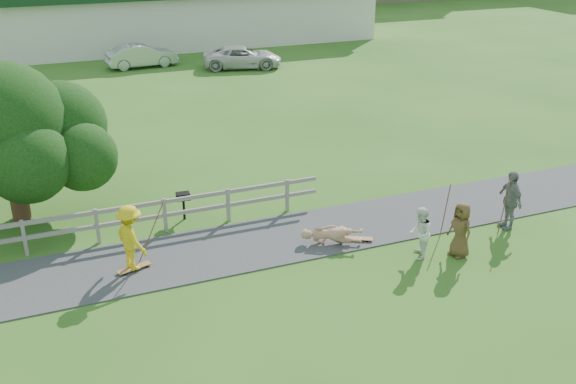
{
  "coord_description": "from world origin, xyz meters",
  "views": [
    {
      "loc": [
        -5.1,
        -14.38,
        8.94
      ],
      "look_at": [
        1.5,
        2.0,
        1.27
      ],
      "focal_mm": 40.0,
      "sensor_mm": 36.0,
      "label": 1
    }
  ],
  "objects_px": {
    "spectator_a": "(420,233)",
    "spectator_c": "(461,230)",
    "car_white": "(243,57)",
    "bbq": "(184,206)",
    "spectator_b": "(510,200)",
    "car_silver": "(141,56)",
    "tree": "(10,151)",
    "skater_fallen": "(331,235)",
    "skater_rider": "(131,241)"
  },
  "relations": [
    {
      "from": "skater_fallen",
      "to": "spectator_c",
      "type": "bearing_deg",
      "value": -95.46
    },
    {
      "from": "spectator_b",
      "to": "car_white",
      "type": "bearing_deg",
      "value": -171.29
    },
    {
      "from": "car_white",
      "to": "bbq",
      "type": "distance_m",
      "value": 21.92
    },
    {
      "from": "bbq",
      "to": "spectator_a",
      "type": "bearing_deg",
      "value": -37.55
    },
    {
      "from": "spectator_a",
      "to": "bbq",
      "type": "bearing_deg",
      "value": -105.8
    },
    {
      "from": "skater_fallen",
      "to": "spectator_c",
      "type": "relative_size",
      "value": 1.09
    },
    {
      "from": "car_white",
      "to": "bbq",
      "type": "bearing_deg",
      "value": 171.89
    },
    {
      "from": "spectator_c",
      "to": "tree",
      "type": "height_order",
      "value": "tree"
    },
    {
      "from": "car_white",
      "to": "spectator_c",
      "type": "bearing_deg",
      "value": -169.36
    },
    {
      "from": "spectator_a",
      "to": "car_white",
      "type": "height_order",
      "value": "spectator_a"
    },
    {
      "from": "spectator_a",
      "to": "tree",
      "type": "xyz_separation_m",
      "value": [
        -10.37,
        6.92,
        1.54
      ]
    },
    {
      "from": "skater_rider",
      "to": "car_white",
      "type": "bearing_deg",
      "value": -47.64
    },
    {
      "from": "bbq",
      "to": "car_silver",
      "type": "bearing_deg",
      "value": 87.06
    },
    {
      "from": "skater_rider",
      "to": "tree",
      "type": "xyz_separation_m",
      "value": [
        -2.77,
        4.68,
        1.38
      ]
    },
    {
      "from": "skater_fallen",
      "to": "car_white",
      "type": "xyz_separation_m",
      "value": [
        5.01,
        23.48,
        0.36
      ]
    },
    {
      "from": "skater_fallen",
      "to": "skater_rider",
      "type": "bearing_deg",
      "value": 110.38
    },
    {
      "from": "spectator_b",
      "to": "tree",
      "type": "height_order",
      "value": "tree"
    },
    {
      "from": "spectator_c",
      "to": "car_silver",
      "type": "xyz_separation_m",
      "value": [
        -3.92,
        28.03,
        -0.09
      ]
    },
    {
      "from": "spectator_c",
      "to": "car_silver",
      "type": "relative_size",
      "value": 0.37
    },
    {
      "from": "skater_rider",
      "to": "spectator_a",
      "type": "xyz_separation_m",
      "value": [
        7.6,
        -2.24,
        -0.16
      ]
    },
    {
      "from": "tree",
      "to": "spectator_a",
      "type": "bearing_deg",
      "value": -33.7
    },
    {
      "from": "spectator_c",
      "to": "bbq",
      "type": "distance_m",
      "value": 8.49
    },
    {
      "from": "spectator_b",
      "to": "car_white",
      "type": "height_order",
      "value": "spectator_b"
    },
    {
      "from": "car_silver",
      "to": "skater_rider",
      "type": "bearing_deg",
      "value": 164.01
    },
    {
      "from": "tree",
      "to": "skater_rider",
      "type": "bearing_deg",
      "value": -59.4
    },
    {
      "from": "spectator_a",
      "to": "bbq",
      "type": "xyz_separation_m",
      "value": [
        -5.56,
        4.92,
        -0.31
      ]
    },
    {
      "from": "car_white",
      "to": "tree",
      "type": "distance_m",
      "value": 22.64
    },
    {
      "from": "tree",
      "to": "car_silver",
      "type": "bearing_deg",
      "value": 70.03
    },
    {
      "from": "car_silver",
      "to": "tree",
      "type": "distance_m",
      "value": 22.16
    },
    {
      "from": "spectator_a",
      "to": "spectator_c",
      "type": "distance_m",
      "value": 1.15
    },
    {
      "from": "skater_fallen",
      "to": "spectator_a",
      "type": "bearing_deg",
      "value": -102.42
    },
    {
      "from": "skater_fallen",
      "to": "spectator_b",
      "type": "bearing_deg",
      "value": -73.41
    },
    {
      "from": "bbq",
      "to": "spectator_c",
      "type": "bearing_deg",
      "value": -34.29
    },
    {
      "from": "spectator_a",
      "to": "spectator_b",
      "type": "relative_size",
      "value": 0.81
    },
    {
      "from": "skater_fallen",
      "to": "spectator_a",
      "type": "distance_m",
      "value": 2.58
    },
    {
      "from": "spectator_a",
      "to": "car_white",
      "type": "bearing_deg",
      "value": -161.24
    },
    {
      "from": "tree",
      "to": "spectator_c",
      "type": "bearing_deg",
      "value": -32.28
    },
    {
      "from": "spectator_b",
      "to": "bbq",
      "type": "bearing_deg",
      "value": -107.78
    },
    {
      "from": "skater_rider",
      "to": "tree",
      "type": "distance_m",
      "value": 5.61
    },
    {
      "from": "spectator_b",
      "to": "bbq",
      "type": "relative_size",
      "value": 2.07
    },
    {
      "from": "skater_rider",
      "to": "spectator_c",
      "type": "relative_size",
      "value": 1.13
    },
    {
      "from": "spectator_b",
      "to": "tree",
      "type": "distance_m",
      "value": 15.37
    },
    {
      "from": "spectator_b",
      "to": "car_silver",
      "type": "bearing_deg",
      "value": -159.26
    },
    {
      "from": "skater_fallen",
      "to": "car_white",
      "type": "relative_size",
      "value": 0.36
    },
    {
      "from": "spectator_a",
      "to": "spectator_c",
      "type": "bearing_deg",
      "value": 98.93
    },
    {
      "from": "spectator_a",
      "to": "car_silver",
      "type": "height_order",
      "value": "spectator_a"
    },
    {
      "from": "tree",
      "to": "bbq",
      "type": "distance_m",
      "value": 5.52
    },
    {
      "from": "skater_rider",
      "to": "skater_fallen",
      "type": "relative_size",
      "value": 1.04
    },
    {
      "from": "tree",
      "to": "bbq",
      "type": "xyz_separation_m",
      "value": [
        4.81,
        -2.0,
        -1.84
      ]
    },
    {
      "from": "car_silver",
      "to": "spectator_a",
      "type": "bearing_deg",
      "value": -179.54
    }
  ]
}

